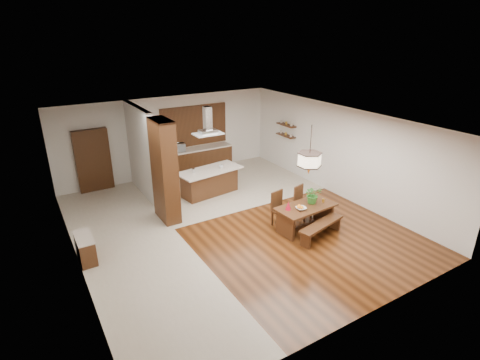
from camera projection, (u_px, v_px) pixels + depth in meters
room_shell at (230, 153)px, 9.76m from camera, size 9.00×9.04×2.92m
tile_hallway at (134, 251)px, 9.21m from camera, size 2.50×9.00×0.01m
tile_kitchen at (226, 185)px, 13.12m from camera, size 5.50×4.00×0.01m
soffit_band at (230, 122)px, 9.46m from camera, size 8.00×9.00×0.02m
partition_pier at (165, 171)px, 10.27m from camera, size 0.45×1.00×2.90m
partition_stub at (141, 151)px, 11.94m from camera, size 0.18×2.40×2.90m
hallway_console at (85, 248)px, 8.74m from camera, size 0.37×0.88×0.63m
hallway_doorway at (93, 161)px, 12.33m from camera, size 1.10×0.20×2.10m
rear_counter at (198, 160)px, 14.17m from camera, size 2.60×0.62×0.95m
kitchen_window at (194, 126)px, 13.90m from camera, size 2.60×0.08×1.50m
shelf_lower at (286, 135)px, 13.93m from camera, size 0.26×0.90×0.04m
shelf_upper at (286, 125)px, 13.78m from camera, size 0.26×0.90×0.04m
dining_table at (306, 212)px, 10.07m from camera, size 1.70×0.93×0.69m
dining_bench at (321, 230)px, 9.72m from camera, size 1.56×0.67×0.43m
dining_chair_left at (282, 209)px, 10.23m from camera, size 0.51×0.51×0.98m
dining_chair_right at (304, 203)px, 10.68m from camera, size 0.52×0.52×0.96m
pendant_lantern at (310, 150)px, 9.41m from camera, size 0.64×0.64×1.31m
foliage_plant at (313, 194)px, 10.08m from camera, size 0.58×0.55×0.50m
fruit_bowl at (301, 208)px, 9.79m from camera, size 0.31×0.31×0.07m
napkin_cone at (288, 206)px, 9.75m from camera, size 0.18×0.18×0.23m
gold_ornament at (323, 201)px, 10.20m from camera, size 0.08×0.08×0.10m
kitchen_island at (210, 181)px, 12.25m from camera, size 2.20×1.19×0.87m
range_hood at (208, 121)px, 11.50m from camera, size 0.90×0.55×0.87m
island_cup at (221, 167)px, 12.19m from camera, size 0.16×0.16×0.10m
microwave at (178, 147)px, 13.58m from camera, size 0.56×0.44×0.28m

